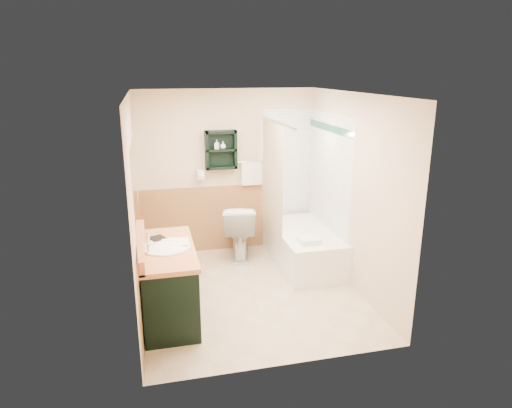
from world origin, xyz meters
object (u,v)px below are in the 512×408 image
Objects in this scene: hair_dryer at (201,174)px; toilet at (239,231)px; bathtub at (304,247)px; vanity at (169,282)px; wall_shelf at (221,150)px; soap_bottle_b at (223,146)px; vanity_book at (150,232)px; soap_bottle_a at (217,147)px.

hair_dryer is 0.30× the size of toilet.
vanity is at bearing -152.81° from bathtub.
hair_dryer is (-0.30, 0.02, -0.35)m from wall_shelf.
soap_bottle_b is (0.03, -0.01, 0.06)m from wall_shelf.
bathtub is (1.92, 0.99, -0.16)m from vanity.
wall_shelf is 2.27m from vanity.
soap_bottle_a is at bearing 31.58° from vanity_book.
wall_shelf is 0.46m from hair_dryer.
vanity is 1.84m from toilet.
wall_shelf is 2.40× the size of vanity_book.
soap_bottle_b is at bearing 142.62° from bathtub.
soap_bottle_b reaches higher than soap_bottle_a.
bathtub is 2.32m from vanity_book.
bathtub is 6.53× the size of vanity_book.
toilet is (-0.83, 0.50, 0.14)m from bathtub.
soap_bottle_b is at bearing 0.00° from soap_bottle_a.
hair_dryer is 2.30× the size of soap_bottle_b.
soap_bottle_a is (-0.26, 0.26, 1.20)m from toilet.
bathtub is 14.39× the size of soap_bottle_b.
soap_bottle_a reaches higher than vanity.
soap_bottle_a is at bearing 144.95° from bathtub.
soap_bottle_b reaches higher than vanity.
wall_shelf reaches higher than hair_dryer.
hair_dryer reaches higher than toilet.
wall_shelf reaches higher than soap_bottle_b.
vanity is at bearing 64.04° from toilet.
toilet is at bearing -57.66° from soap_bottle_b.
soap_bottle_a reaches higher than bathtub.
hair_dryer reaches higher than bathtub.
soap_bottle_a is at bearing 180.00° from soap_bottle_b.
bathtub is at bearing 159.51° from toilet.
wall_shelf is 5.28× the size of soap_bottle_b.
toilet is 1.25m from soap_bottle_b.
toilet is at bearing 53.60° from vanity.
toilet is 7.78× the size of soap_bottle_b.
hair_dryer is 1.84× the size of soap_bottle_a.
vanity is (-0.59, -1.78, -0.79)m from hair_dryer.
bathtub is at bearing -30.81° from hair_dryer.
hair_dryer is at bearing 149.19° from bathtub.
vanity_book is at bearing 126.83° from vanity.
hair_dryer is at bearing -20.16° from toilet.
hair_dryer is at bearing 174.81° from soap_bottle_b.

